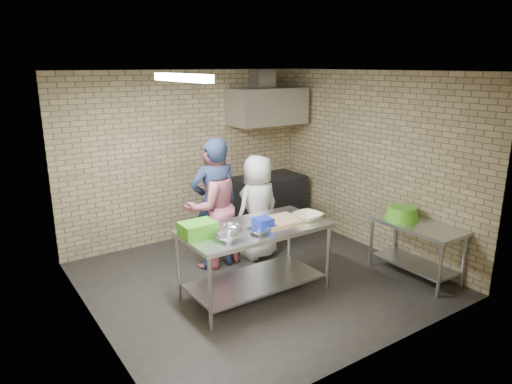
% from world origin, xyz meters
% --- Properties ---
extents(floor, '(4.20, 4.20, 0.00)m').
position_xyz_m(floor, '(0.00, 0.00, 0.00)').
color(floor, black).
rests_on(floor, ground).
extents(ceiling, '(4.20, 4.20, 0.00)m').
position_xyz_m(ceiling, '(0.00, 0.00, 2.70)').
color(ceiling, black).
rests_on(ceiling, ground).
extents(back_wall, '(4.20, 0.06, 2.70)m').
position_xyz_m(back_wall, '(0.00, 2.00, 1.35)').
color(back_wall, tan).
rests_on(back_wall, ground).
extents(front_wall, '(4.20, 0.06, 2.70)m').
position_xyz_m(front_wall, '(0.00, -2.00, 1.35)').
color(front_wall, tan).
rests_on(front_wall, ground).
extents(left_wall, '(0.06, 4.00, 2.70)m').
position_xyz_m(left_wall, '(-2.10, 0.00, 1.35)').
color(left_wall, tan).
rests_on(left_wall, ground).
extents(right_wall, '(0.06, 4.00, 2.70)m').
position_xyz_m(right_wall, '(2.10, 0.00, 1.35)').
color(right_wall, tan).
rests_on(right_wall, ground).
extents(prep_table, '(1.78, 0.89, 0.89)m').
position_xyz_m(prep_table, '(-0.27, -0.32, 0.45)').
color(prep_table, silver).
rests_on(prep_table, floor).
extents(side_counter, '(0.60, 1.20, 0.75)m').
position_xyz_m(side_counter, '(1.80, -1.10, 0.38)').
color(side_counter, silver).
rests_on(side_counter, floor).
extents(stove, '(1.20, 0.70, 0.90)m').
position_xyz_m(stove, '(1.35, 1.65, 0.45)').
color(stove, black).
rests_on(stove, floor).
extents(range_hood, '(1.30, 0.60, 0.60)m').
position_xyz_m(range_hood, '(1.35, 1.70, 2.10)').
color(range_hood, silver).
rests_on(range_hood, back_wall).
extents(hood_duct, '(0.35, 0.30, 0.30)m').
position_xyz_m(hood_duct, '(1.35, 1.85, 2.55)').
color(hood_duct, '#A5A8AD').
rests_on(hood_duct, back_wall).
extents(wall_shelf, '(0.80, 0.20, 0.04)m').
position_xyz_m(wall_shelf, '(1.65, 1.89, 1.92)').
color(wall_shelf, '#3F2B19').
rests_on(wall_shelf, back_wall).
extents(fluorescent_fixture, '(0.10, 1.25, 0.08)m').
position_xyz_m(fluorescent_fixture, '(-1.00, 0.00, 2.64)').
color(fluorescent_fixture, white).
rests_on(fluorescent_fixture, ceiling).
extents(green_crate, '(0.40, 0.30, 0.16)m').
position_xyz_m(green_crate, '(-0.97, -0.20, 0.97)').
color(green_crate, green).
rests_on(green_crate, prep_table).
extents(blue_tub, '(0.20, 0.20, 0.13)m').
position_xyz_m(blue_tub, '(-0.22, -0.42, 0.96)').
color(blue_tub, '#162AAC').
rests_on(blue_tub, prep_table).
extents(cutting_board, '(0.55, 0.42, 0.03)m').
position_xyz_m(cutting_board, '(0.08, -0.34, 0.91)').
color(cutting_board, tan).
rests_on(cutting_board, prep_table).
extents(mixing_bowl_a, '(0.31, 0.31, 0.07)m').
position_xyz_m(mixing_bowl_a, '(-0.77, -0.52, 0.93)').
color(mixing_bowl_a, silver).
rests_on(mixing_bowl_a, prep_table).
extents(mixing_bowl_b, '(0.24, 0.24, 0.07)m').
position_xyz_m(mixing_bowl_b, '(-0.57, -0.27, 0.93)').
color(mixing_bowl_b, silver).
rests_on(mixing_bowl_b, prep_table).
extents(mixing_bowl_c, '(0.28, 0.28, 0.06)m').
position_xyz_m(mixing_bowl_c, '(-0.37, -0.54, 0.92)').
color(mixing_bowl_c, '#ABADB2').
rests_on(mixing_bowl_c, prep_table).
extents(ceramic_bowl, '(0.38, 0.38, 0.08)m').
position_xyz_m(ceramic_bowl, '(0.43, -0.47, 0.93)').
color(ceramic_bowl, beige).
rests_on(ceramic_bowl, prep_table).
extents(green_basin, '(0.46, 0.46, 0.17)m').
position_xyz_m(green_basin, '(1.78, -0.85, 0.83)').
color(green_basin, '#59C626').
rests_on(green_basin, side_counter).
extents(bottle_red, '(0.07, 0.07, 0.18)m').
position_xyz_m(bottle_red, '(1.40, 1.89, 2.03)').
color(bottle_red, '#B22619').
rests_on(bottle_red, wall_shelf).
extents(bottle_green, '(0.06, 0.06, 0.15)m').
position_xyz_m(bottle_green, '(1.80, 1.89, 2.02)').
color(bottle_green, green).
rests_on(bottle_green, wall_shelf).
extents(man_navy, '(0.73, 0.53, 1.85)m').
position_xyz_m(man_navy, '(-0.26, 0.69, 0.92)').
color(man_navy, '#151835').
rests_on(man_navy, floor).
extents(woman_pink, '(0.89, 0.72, 1.73)m').
position_xyz_m(woman_pink, '(-0.26, 0.76, 0.86)').
color(woman_pink, '#D26F7D').
rests_on(woman_pink, floor).
extents(woman_white, '(0.81, 0.58, 1.54)m').
position_xyz_m(woman_white, '(0.43, 0.64, 0.77)').
color(woman_white, white).
rests_on(woman_white, floor).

